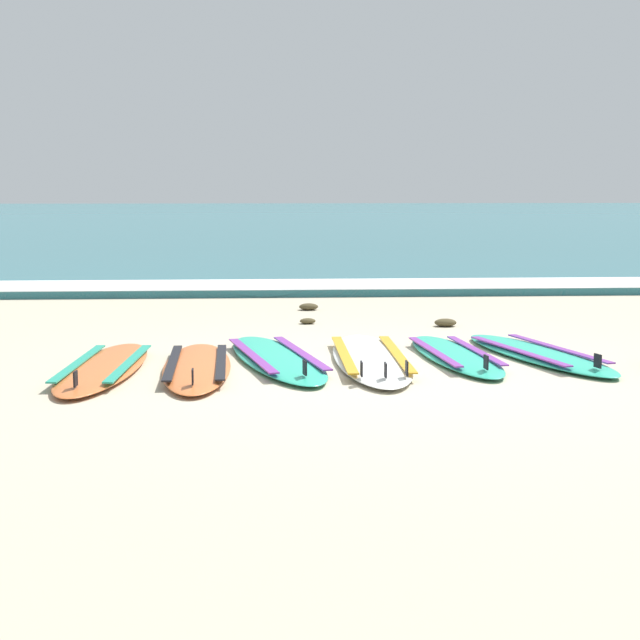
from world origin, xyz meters
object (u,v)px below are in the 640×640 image
(surfboard_4, at_px, (455,355))
(surfboard_5, at_px, (538,354))
(surfboard_1, at_px, (197,366))
(surfboard_3, at_px, (370,358))
(surfboard_0, at_px, (104,367))
(surfboard_2, at_px, (276,358))

(surfboard_4, height_order, surfboard_5, same)
(surfboard_1, xyz_separation_m, surfboard_3, (1.44, 0.28, 0.00))
(surfboard_4, bearing_deg, surfboard_5, 1.78)
(surfboard_1, xyz_separation_m, surfboard_4, (2.18, 0.39, 0.00))
(surfboard_4, distance_m, surfboard_5, 0.73)
(surfboard_0, relative_size, surfboard_2, 0.94)
(surfboard_0, xyz_separation_m, surfboard_3, (2.18, 0.28, 0.00))
(surfboard_0, bearing_deg, surfboard_2, 13.09)
(surfboard_0, distance_m, surfboard_3, 2.20)
(surfboard_4, xyz_separation_m, surfboard_5, (0.73, 0.02, -0.00))
(surfboard_1, relative_size, surfboard_5, 0.96)
(surfboard_2, bearing_deg, surfboard_0, -166.91)
(surfboard_1, distance_m, surfboard_3, 1.47)
(surfboard_5, bearing_deg, surfboard_3, -175.20)
(surfboard_2, bearing_deg, surfboard_1, -152.68)
(surfboard_0, xyz_separation_m, surfboard_5, (3.66, 0.40, 0.00))
(surfboard_1, relative_size, surfboard_3, 0.87)
(surfboard_5, bearing_deg, surfboard_1, -172.01)
(surfboard_2, bearing_deg, surfboard_4, 1.98)
(surfboard_0, bearing_deg, surfboard_1, -0.74)
(surfboard_3, height_order, surfboard_4, same)
(surfboard_1, distance_m, surfboard_5, 2.94)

